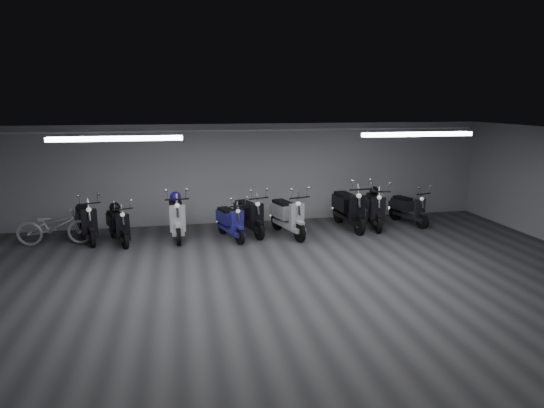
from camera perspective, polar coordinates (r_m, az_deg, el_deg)
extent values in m
cube|color=#333336|center=(8.93, 1.78, -10.12)|extent=(14.00, 10.00, 0.01)
cube|color=gray|center=(8.27, 1.91, 8.18)|extent=(14.00, 10.00, 0.01)
cube|color=#99999C|center=(13.32, -2.99, 3.71)|extent=(14.00, 0.01, 2.80)
cube|color=#99999C|center=(4.09, 18.58, -17.88)|extent=(14.00, 0.01, 2.80)
cube|color=white|center=(9.13, -18.45, 7.55)|extent=(2.40, 0.18, 0.08)
cube|color=white|center=(10.28, 17.28, 8.10)|extent=(2.40, 0.18, 0.08)
cylinder|color=white|center=(13.11, -3.00, 8.94)|extent=(13.60, 0.05, 0.05)
imported|color=silver|center=(12.45, -24.97, -2.00)|extent=(1.76, 0.67, 1.13)
sphere|color=#200C8B|center=(12.22, -11.67, 0.83)|extent=(0.29, 0.29, 0.29)
sphere|color=black|center=(12.13, -18.59, -0.37)|extent=(0.26, 0.26, 0.26)
sphere|color=black|center=(13.34, 12.32, 1.60)|extent=(0.24, 0.24, 0.24)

